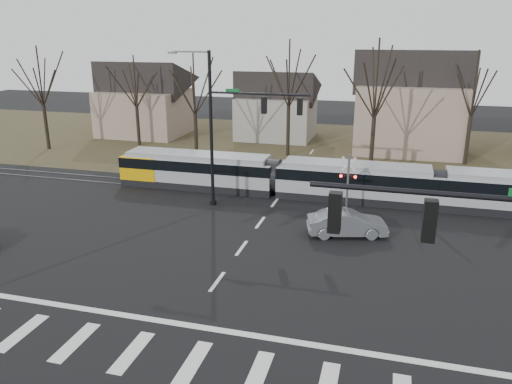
# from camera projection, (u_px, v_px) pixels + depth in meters

# --- Properties ---
(ground) EXTENTS (140.00, 140.00, 0.00)m
(ground) POSITION_uv_depth(u_px,v_px,m) (202.00, 303.00, 21.74)
(ground) COLOR black
(grass_verge) EXTENTS (140.00, 28.00, 0.01)m
(grass_verge) POSITION_uv_depth(u_px,v_px,m) (315.00, 148.00, 51.15)
(grass_verge) COLOR #38331E
(grass_verge) RESTS_ON ground
(crosswalk) EXTENTS (27.00, 2.60, 0.01)m
(crosswalk) POSITION_uv_depth(u_px,v_px,m) (162.00, 357.00, 18.06)
(crosswalk) COLOR silver
(crosswalk) RESTS_ON ground
(stop_line) EXTENTS (28.00, 0.35, 0.01)m
(stop_line) POSITION_uv_depth(u_px,v_px,m) (186.00, 325.00, 20.08)
(stop_line) COLOR silver
(stop_line) RESTS_ON ground
(lane_dashes) EXTENTS (0.18, 30.00, 0.01)m
(lane_dashes) POSITION_uv_depth(u_px,v_px,m) (281.00, 194.00, 36.44)
(lane_dashes) COLOR silver
(lane_dashes) RESTS_ON ground
(rail_pair) EXTENTS (90.00, 1.52, 0.06)m
(rail_pair) POSITION_uv_depth(u_px,v_px,m) (281.00, 194.00, 36.25)
(rail_pair) COLOR #59595E
(rail_pair) RESTS_ON ground
(tram) EXTENTS (34.80, 2.58, 2.64)m
(tram) POSITION_uv_depth(u_px,v_px,m) (353.00, 180.00, 34.72)
(tram) COLOR gray
(tram) RESTS_ON ground
(sedan) EXTENTS (3.86, 5.36, 1.50)m
(sedan) POSITION_uv_depth(u_px,v_px,m) (347.00, 223.00, 28.75)
(sedan) COLOR slate
(sedan) RESTS_ON ground
(signal_pole_near_right) EXTENTS (6.72, 0.44, 8.00)m
(signal_pole_near_right) POSITION_uv_depth(u_px,v_px,m) (495.00, 294.00, 12.12)
(signal_pole_near_right) COLOR black
(signal_pole_near_right) RESTS_ON ground
(signal_pole_far) EXTENTS (9.28, 0.44, 10.20)m
(signal_pole_far) POSITION_uv_depth(u_px,v_px,m) (234.00, 123.00, 32.09)
(signal_pole_far) COLOR black
(signal_pole_far) RESTS_ON ground
(rail_crossing_signal) EXTENTS (1.08, 0.36, 4.00)m
(rail_crossing_signal) POSITION_uv_depth(u_px,v_px,m) (347.00, 187.00, 31.67)
(rail_crossing_signal) COLOR #59595B
(rail_crossing_signal) RESTS_ON ground
(tree_row) EXTENTS (59.20, 7.20, 10.00)m
(tree_row) POSITION_uv_depth(u_px,v_px,m) (329.00, 107.00, 43.61)
(tree_row) COLOR black
(tree_row) RESTS_ON ground
(house_a) EXTENTS (9.72, 8.64, 8.60)m
(house_a) POSITION_uv_depth(u_px,v_px,m) (144.00, 95.00, 56.63)
(house_a) COLOR gray
(house_a) RESTS_ON ground
(house_b) EXTENTS (8.64, 7.56, 7.65)m
(house_b) POSITION_uv_depth(u_px,v_px,m) (277.00, 102.00, 54.87)
(house_b) COLOR gray
(house_b) RESTS_ON ground
(house_c) EXTENTS (10.80, 8.64, 10.10)m
(house_c) POSITION_uv_depth(u_px,v_px,m) (411.00, 98.00, 48.22)
(house_c) COLOR gray
(house_c) RESTS_ON ground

